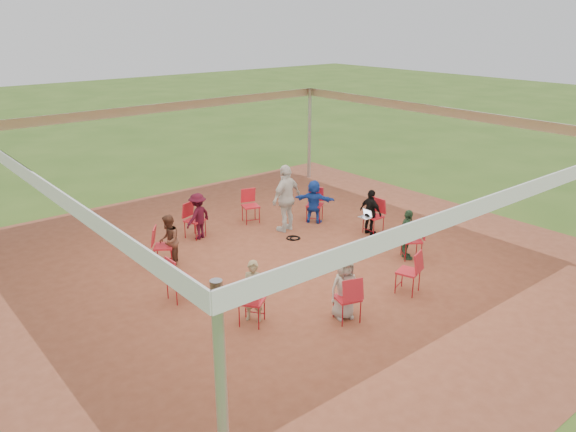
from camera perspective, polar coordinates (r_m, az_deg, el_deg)
ground at (r=12.73m, az=0.16°, el=-4.67°), size 80.00×80.00×0.00m
dirt_patch at (r=12.73m, az=0.16°, el=-4.65°), size 13.00×13.00×0.00m
tent at (r=11.95m, az=0.17°, el=5.75°), size 10.33×10.33×3.00m
chair_0 at (r=14.38m, az=8.70°, el=-0.05°), size 0.44×0.42×0.90m
chair_1 at (r=15.10m, az=2.73°, el=1.12°), size 0.60×0.60×0.90m
chair_2 at (r=15.01m, az=-3.82°, el=0.98°), size 0.53×0.55×0.90m
chair_3 at (r=14.13m, az=-9.46°, el=-0.46°), size 0.54×0.55×0.90m
chair_4 at (r=12.68m, az=-12.51°, el=-3.05°), size 0.60×0.60×0.90m
chair_5 at (r=11.13m, az=-10.97°, el=-6.26°), size 0.44×0.42×0.90m
chair_6 at (r=10.13m, az=-3.71°, el=-8.64°), size 0.60×0.60×0.90m
chair_7 at (r=10.27m, az=6.04°, el=-8.31°), size 0.53×0.55×0.90m
chair_8 at (r=11.45m, az=12.11°, el=-5.58°), size 0.54×0.55×0.90m
chair_9 at (r=13.03m, az=12.48°, el=-2.42°), size 0.60×0.60×0.90m
person_seated_0 at (r=14.25m, az=8.40°, el=0.38°), size 0.36×0.69×1.17m
person_seated_1 at (r=14.95m, az=2.64°, el=1.49°), size 0.97×1.11×1.17m
person_seated_2 at (r=14.01m, az=-9.12°, el=-0.01°), size 0.83×0.59×1.17m
person_seated_3 at (r=12.61m, az=-12.02°, el=-2.45°), size 0.60×0.65×1.17m
person_seated_4 at (r=10.17m, az=-3.52°, el=-7.63°), size 0.48×0.51×1.17m
person_seated_5 at (r=10.30m, az=5.76°, el=-7.33°), size 0.64×0.48×1.17m
person_seated_6 at (r=12.95m, az=12.01°, el=-1.86°), size 0.68×0.76×1.17m
standing_person at (r=14.26m, az=-0.17°, el=1.83°), size 1.11×0.72×1.74m
cable_coil at (r=14.00m, az=0.59°, el=-2.25°), size 0.39×0.39×0.03m
laptop at (r=14.15m, az=7.94°, el=0.10°), size 0.24×0.30×0.21m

